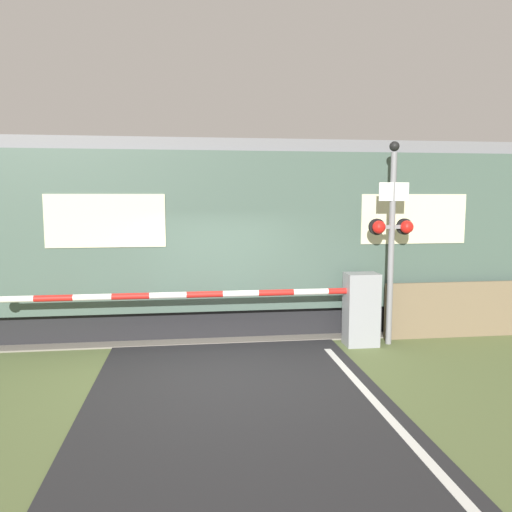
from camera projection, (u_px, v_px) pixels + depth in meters
ground_plane at (232, 374)px, 7.77m from camera, size 80.00×80.00×0.00m
track_bed at (220, 322)px, 10.92m from camera, size 36.00×3.20×0.13m
train at (118, 235)px, 10.42m from camera, size 21.19×2.91×3.83m
crossing_barrier at (331, 307)px, 9.15m from camera, size 6.81×0.44×1.36m
signal_post at (392, 231)px, 9.14m from camera, size 0.83×0.26×3.74m
roadside_fence at (470, 309)px, 9.82m from camera, size 3.50×0.06×1.10m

